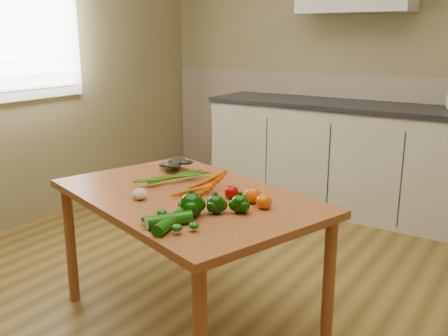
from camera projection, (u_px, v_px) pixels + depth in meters
room at (212, 76)px, 2.29m from camera, size 4.04×5.04×2.64m
counter_run at (378, 160)px, 4.00m from camera, size 2.84×0.64×1.14m
window_blinds at (23, 18)px, 3.60m from camera, size 0.08×0.98×1.18m
table at (187, 209)px, 2.40m from camera, size 1.48×1.18×0.69m
carrot_bunch at (193, 184)px, 2.43m from camera, size 0.28×0.25×0.06m
leafy_greens at (174, 163)px, 2.78m from camera, size 0.18×0.17×0.09m
garlic_bulb at (140, 194)px, 2.29m from camera, size 0.06×0.06×0.05m
pepper_a at (216, 204)px, 2.11m from camera, size 0.08×0.08×0.08m
pepper_b at (240, 204)px, 2.12m from camera, size 0.08×0.08×0.08m
pepper_c at (192, 205)px, 2.08m from camera, size 0.10×0.10×0.10m
tomato_a at (231, 192)px, 2.30m from camera, size 0.07×0.07×0.06m
tomato_b at (253, 195)px, 2.24m from camera, size 0.08×0.08×0.07m
tomato_c at (264, 201)px, 2.17m from camera, size 0.07×0.07×0.07m
zucchini_a at (169, 222)px, 1.95m from camera, size 0.10×0.22×0.05m
zucchini_b at (169, 220)px, 1.97m from camera, size 0.14×0.19×0.05m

